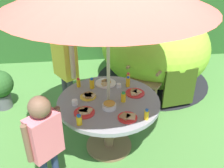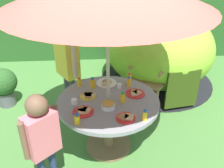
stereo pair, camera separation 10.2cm
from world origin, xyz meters
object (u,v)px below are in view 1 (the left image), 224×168
object	(u,v)px
plate_mid_left	(88,96)
potted_plant	(0,87)
wooden_chair	(150,70)
snack_bowl	(109,105)
juice_bottle_spot_b	(79,120)
plate_front_edge	(128,117)
garden_table	(109,110)
child_in_pink_shirt	(44,136)
juice_bottle_center_front	(128,82)
plate_near_right	(135,93)
child_in_yellow_shirt	(65,59)
cup_far	(75,102)
dome_tent	(154,46)
juice_bottle_back_edge	(128,77)
juice_bottle_spot_a	(147,115)
juice_bottle_mid_right	(123,97)
cup_near	(119,86)
juice_bottle_center_back	(79,83)
plate_near_left	(106,83)
plate_far_left	(84,112)
juice_bottle_far_right	(92,83)

from	to	relation	value
plate_mid_left	potted_plant	bearing A→B (deg)	143.87
wooden_chair	snack_bowl	bearing A→B (deg)	-86.19
juice_bottle_spot_b	plate_front_edge	bearing A→B (deg)	5.16
garden_table	wooden_chair	bearing A→B (deg)	53.23
child_in_pink_shirt	juice_bottle_center_front	xyz separation A→B (m)	(0.89, 0.85, 0.02)
plate_near_right	wooden_chair	bearing A→B (deg)	65.11
child_in_yellow_shirt	cup_far	distance (m)	0.86
child_in_yellow_shirt	snack_bowl	xyz separation A→B (m)	(0.50, -0.94, -0.15)
dome_tent	juice_bottle_back_edge	world-z (taller)	dome_tent
child_in_yellow_shirt	juice_bottle_spot_b	distance (m)	1.19
wooden_chair	juice_bottle_spot_b	bearing A→B (deg)	-90.76
plate_front_edge	plate_near_right	size ratio (longest dim) A/B	0.90
juice_bottle_spot_a	dome_tent	bearing A→B (deg)	73.10
plate_mid_left	juice_bottle_back_edge	size ratio (longest dim) A/B	1.54
juice_bottle_mid_right	cup_near	bearing A→B (deg)	91.85
potted_plant	cup_near	xyz separation A→B (m)	(1.67, -0.78, 0.36)
plate_mid_left	snack_bowl	bearing A→B (deg)	-48.64
juice_bottle_center_front	juice_bottle_spot_b	size ratio (longest dim) A/B	1.18
potted_plant	juice_bottle_center_back	size ratio (longest dim) A/B	5.35
cup_far	plate_near_left	bearing A→B (deg)	48.78
wooden_chair	juice_bottle_back_edge	world-z (taller)	wooden_chair
cup_far	wooden_chair	bearing A→B (deg)	42.97
garden_table	juice_bottle_mid_right	distance (m)	0.26
dome_tent	child_in_pink_shirt	size ratio (longest dim) A/B	2.04
snack_bowl	juice_bottle_center_back	world-z (taller)	juice_bottle_center_back
wooden_chair	juice_bottle_spot_a	distance (m)	1.41
plate_far_left	juice_bottle_spot_b	size ratio (longest dim) A/B	1.94
dome_tent	juice_bottle_spot_b	xyz separation A→B (m)	(-1.27, -2.03, 0.08)
wooden_chair	cup_near	xyz separation A→B (m)	(-0.57, -0.71, 0.16)
juice_bottle_mid_right	child_in_pink_shirt	bearing A→B (deg)	-146.21
wooden_chair	plate_front_edge	world-z (taller)	wooden_chair
dome_tent	potted_plant	bearing A→B (deg)	-175.65
garden_table	juice_bottle_center_back	world-z (taller)	juice_bottle_center_back
plate_near_left	juice_bottle_far_right	world-z (taller)	juice_bottle_far_right
potted_plant	child_in_pink_shirt	world-z (taller)	child_in_pink_shirt
juice_bottle_mid_right	juice_bottle_center_back	bearing A→B (deg)	141.88
cup_far	juice_bottle_spot_b	bearing A→B (deg)	-81.83
wooden_chair	potted_plant	size ratio (longest dim) A/B	1.65
juice_bottle_back_edge	cup_far	world-z (taller)	juice_bottle_back_edge
child_in_yellow_shirt	plate_far_left	xyz separation A→B (m)	(0.24, -0.99, -0.17)
juice_bottle_center_back	child_in_pink_shirt	bearing A→B (deg)	-108.11
garden_table	juice_bottle_spot_b	xyz separation A→B (m)	(-0.32, -0.39, 0.20)
plate_near_left	juice_bottle_center_back	xyz separation A→B (m)	(-0.34, -0.04, 0.04)
plate_near_right	juice_bottle_back_edge	xyz separation A→B (m)	(-0.03, 0.30, 0.04)
garden_table	child_in_pink_shirt	bearing A→B (deg)	-137.70
dome_tent	cup_near	size ratio (longest dim) A/B	40.41
plate_far_left	juice_bottle_back_edge	world-z (taller)	juice_bottle_back_edge
plate_far_left	plate_near_right	size ratio (longest dim) A/B	0.98
juice_bottle_center_back	juice_bottle_spot_a	distance (m)	0.99
snack_bowl	juice_bottle_mid_right	xyz separation A→B (m)	(0.17, 0.11, 0.02)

